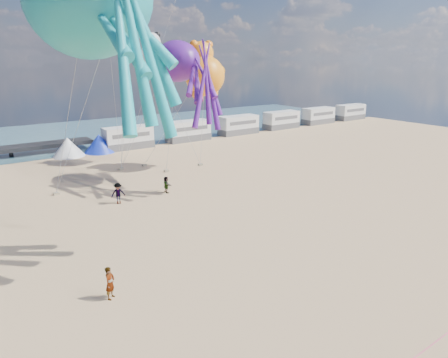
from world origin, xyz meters
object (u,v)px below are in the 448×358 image
motorhome_5 (350,112)px  kite_teddy_orange (205,76)px  kite_panda (154,60)px  sandbag_d (144,165)px  sandbag_b (166,171)px  motorhome_0 (128,138)px  motorhome_3 (281,120)px  windsock_right (158,83)px  windsock_mid (196,82)px  sandbag_a (56,194)px  motorhome_4 (318,116)px  tent_blue (99,143)px  sandbag_c (200,164)px  windsock_left (109,32)px  sandbag_e (121,169)px  beachgoer_2 (118,193)px  standing_person (110,283)px  beachgoer_4 (166,185)px  motorhome_2 (238,125)px  motorhome_1 (188,131)px  tent_white (68,147)px

motorhome_5 → kite_teddy_orange: 47.30m
kite_panda → sandbag_d: bearing=-144.5°
sandbag_b → sandbag_d: 3.76m
motorhome_0 → motorhome_3: bearing=0.0°
windsock_right → windsock_mid: bearing=18.3°
sandbag_a → motorhome_4: bearing=16.2°
tent_blue → sandbag_c: tent_blue is taller
windsock_left → sandbag_e: bearing=72.4°
beachgoer_2 → sandbag_a: beachgoer_2 is taller
sandbag_e → windsock_left: size_ratio=0.08×
sandbag_e → kite_panda: (4.88, 0.52, 11.65)m
sandbag_c → kite_teddy_orange: size_ratio=0.07×
motorhome_3 → sandbag_b: size_ratio=13.20×
motorhome_5 → beachgoer_2: motorhome_5 is taller
kite_panda → motorhome_4: bearing=35.1°
sandbag_d → kite_panda: kite_panda is taller
motorhome_0 → standing_person: bearing=-113.8°
beachgoer_4 → windsock_left: size_ratio=0.25×
tent_blue → motorhome_2: bearing=0.0°
beachgoer_2 → motorhome_0: bearing=81.2°
motorhome_1 → beachgoer_2: size_ratio=3.62×
kite_panda → windsock_right: kite_panda is taller
windsock_mid → sandbag_e: bearing=143.4°
motorhome_0 → motorhome_1: 9.50m
sandbag_e → windsock_mid: 13.58m
tent_blue → windsock_left: bearing=-103.8°
motorhome_5 → tent_blue: 51.50m
windsock_left → motorhome_2: bearing=39.5°
tent_white → motorhome_4: bearing=0.0°
sandbag_c → kite_teddy_orange: bearing=-83.0°
motorhome_4 → beachgoer_2: (-47.23, -20.25, -0.59)m
motorhome_0 → sandbag_e: size_ratio=13.20×
motorhome_1 → sandbag_d: motorhome_1 is taller
sandbag_b → kite_teddy_orange: 11.03m
standing_person → motorhome_3: bearing=-2.9°
motorhome_2 → motorhome_5: same height
standing_person → sandbag_e: (9.78, 23.57, -0.78)m
sandbag_b → beachgoer_2: bearing=-140.3°
beachgoer_2 → sandbag_c: bearing=44.2°
motorhome_5 → windsock_mid: size_ratio=1.00×
motorhome_5 → beachgoer_2: size_ratio=3.62×
motorhome_0 → motorhome_5: same height
sandbag_d → motorhome_5: bearing=11.4°
beachgoer_2 → motorhome_1: bearing=62.9°
motorhome_2 → sandbag_b: (-20.29, -13.66, -1.39)m
motorhome_4 → sandbag_e: size_ratio=13.20×
standing_person → windsock_right: bearing=13.6°
sandbag_d → windsock_mid: size_ratio=0.08×
motorhome_0 → tent_blue: 4.01m
sandbag_e → windsock_left: 17.61m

